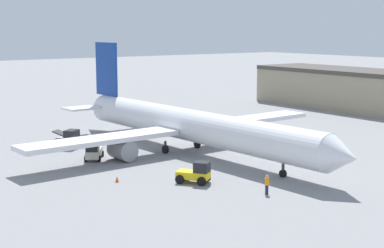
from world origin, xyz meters
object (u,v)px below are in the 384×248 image
(airplane, at_px, (186,125))
(belt_loader_truck, at_px, (67,139))
(pushback_tug, at_px, (196,173))
(ground_crew_worker, at_px, (267,184))
(safety_cone_near, at_px, (30,153))
(safety_cone_far, at_px, (117,179))
(baggage_tug, at_px, (94,151))

(airplane, relative_size, belt_loader_truck, 12.98)
(airplane, height_order, pushback_tug, airplane)
(ground_crew_worker, distance_m, belt_loader_truck, 28.46)
(ground_crew_worker, bearing_deg, safety_cone_near, 30.12)
(ground_crew_worker, bearing_deg, pushback_tug, 30.83)
(ground_crew_worker, relative_size, belt_loader_truck, 0.49)
(ground_crew_worker, height_order, pushback_tug, pushback_tug)
(pushback_tug, relative_size, safety_cone_far, 6.03)
(belt_loader_truck, relative_size, pushback_tug, 1.04)
(safety_cone_far, bearing_deg, safety_cone_near, -171.10)
(pushback_tug, distance_m, safety_cone_near, 21.35)
(baggage_tug, bearing_deg, safety_cone_near, -106.11)
(airplane, distance_m, baggage_tug, 10.78)
(baggage_tug, distance_m, belt_loader_truck, 7.54)
(airplane, height_order, safety_cone_near, airplane)
(ground_crew_worker, relative_size, safety_cone_far, 3.07)
(safety_cone_near, xyz_separation_m, safety_cone_far, (15.32, 2.40, 0.00))
(airplane, xyz_separation_m, pushback_tug, (11.68, -7.12, -2.16))
(airplane, bearing_deg, ground_crew_worker, -16.81)
(safety_cone_near, bearing_deg, airplane, 61.79)
(baggage_tug, relative_size, pushback_tug, 1.13)
(baggage_tug, relative_size, safety_cone_far, 6.80)
(airplane, bearing_deg, belt_loader_truck, -137.82)
(belt_loader_truck, xyz_separation_m, pushback_tug, (21.52, 2.82, -0.07))
(pushback_tug, bearing_deg, ground_crew_worker, -12.52)
(baggage_tug, distance_m, pushback_tug, 14.35)
(belt_loader_truck, distance_m, pushback_tug, 21.71)
(belt_loader_truck, distance_m, safety_cone_far, 17.30)
(safety_cone_far, bearing_deg, airplane, 119.58)
(ground_crew_worker, distance_m, safety_cone_far, 13.69)
(ground_crew_worker, distance_m, safety_cone_near, 28.29)
(airplane, height_order, baggage_tug, airplane)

